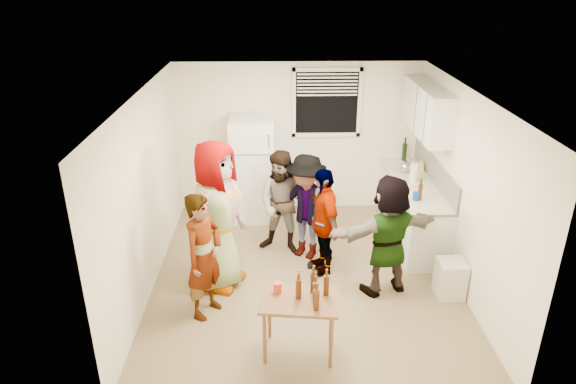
{
  "coord_description": "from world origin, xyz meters",
  "views": [
    {
      "loc": [
        -0.37,
        -5.88,
        3.85
      ],
      "look_at": [
        -0.22,
        0.26,
        1.15
      ],
      "focal_mm": 32.0,
      "sensor_mm": 36.0,
      "label": 1
    }
  ],
  "objects_px": {
    "refrigerator": "(253,169)",
    "kettle": "(405,172)",
    "beer_bottle_table": "(313,292)",
    "guest_back_right": "(305,255)",
    "serving_table": "(299,351)",
    "guest_stripe": "(208,312)",
    "guest_orange": "(383,289)",
    "wine_bottle": "(404,160)",
    "guest_grey": "(221,283)",
    "blue_cup": "(415,200)",
    "red_cup": "(278,292)",
    "trash_bin": "(450,278)",
    "guest_back_left": "(283,250)",
    "beer_bottle_counter": "(419,200)",
    "guest_black": "(322,270)"
  },
  "relations": [
    {
      "from": "wine_bottle",
      "to": "guest_black",
      "type": "height_order",
      "value": "wine_bottle"
    },
    {
      "from": "kettle",
      "to": "wine_bottle",
      "type": "relative_size",
      "value": 0.83
    },
    {
      "from": "wine_bottle",
      "to": "guest_stripe",
      "type": "bearing_deg",
      "value": -136.47
    },
    {
      "from": "serving_table",
      "to": "guest_grey",
      "type": "xyz_separation_m",
      "value": [
        -0.97,
        1.35,
        0.0
      ]
    },
    {
      "from": "trash_bin",
      "to": "guest_black",
      "type": "height_order",
      "value": "trash_bin"
    },
    {
      "from": "beer_bottle_table",
      "to": "guest_orange",
      "type": "distance_m",
      "value": 1.59
    },
    {
      "from": "wine_bottle",
      "to": "blue_cup",
      "type": "relative_size",
      "value": 2.49
    },
    {
      "from": "refrigerator",
      "to": "blue_cup",
      "type": "relative_size",
      "value": 14.38
    },
    {
      "from": "guest_orange",
      "to": "guest_grey",
      "type": "bearing_deg",
      "value": -23.91
    },
    {
      "from": "guest_stripe",
      "to": "guest_back_right",
      "type": "distance_m",
      "value": 1.82
    },
    {
      "from": "kettle",
      "to": "wine_bottle",
      "type": "height_order",
      "value": "wine_bottle"
    },
    {
      "from": "beer_bottle_table",
      "to": "guest_stripe",
      "type": "relative_size",
      "value": 0.14
    },
    {
      "from": "beer_bottle_counter",
      "to": "red_cup",
      "type": "bearing_deg",
      "value": -137.03
    },
    {
      "from": "blue_cup",
      "to": "beer_bottle_counter",
      "type": "bearing_deg",
      "value": 14.66
    },
    {
      "from": "guest_back_left",
      "to": "guest_orange",
      "type": "distance_m",
      "value": 1.65
    },
    {
      "from": "wine_bottle",
      "to": "blue_cup",
      "type": "height_order",
      "value": "wine_bottle"
    },
    {
      "from": "serving_table",
      "to": "guest_back_right",
      "type": "distance_m",
      "value": 2.05
    },
    {
      "from": "beer_bottle_counter",
      "to": "guest_stripe",
      "type": "xyz_separation_m",
      "value": [
        -2.82,
        -1.24,
        -0.9
      ]
    },
    {
      "from": "guest_orange",
      "to": "beer_bottle_table",
      "type": "bearing_deg",
      "value": 26.8
    },
    {
      "from": "wine_bottle",
      "to": "red_cup",
      "type": "height_order",
      "value": "wine_bottle"
    },
    {
      "from": "kettle",
      "to": "guest_back_left",
      "type": "height_order",
      "value": "kettle"
    },
    {
      "from": "beer_bottle_table",
      "to": "guest_back_right",
      "type": "bearing_deg",
      "value": 88.92
    },
    {
      "from": "trash_bin",
      "to": "serving_table",
      "type": "relative_size",
      "value": 0.61
    },
    {
      "from": "guest_orange",
      "to": "beer_bottle_counter",
      "type": "bearing_deg",
      "value": -144.07
    },
    {
      "from": "guest_stripe",
      "to": "trash_bin",
      "type": "bearing_deg",
      "value": -54.47
    },
    {
      "from": "beer_bottle_counter",
      "to": "trash_bin",
      "type": "xyz_separation_m",
      "value": [
        0.21,
        -0.97,
        -0.65
      ]
    },
    {
      "from": "blue_cup",
      "to": "serving_table",
      "type": "height_order",
      "value": "blue_cup"
    },
    {
      "from": "serving_table",
      "to": "guest_stripe",
      "type": "xyz_separation_m",
      "value": [
        -1.08,
        0.73,
        0.0
      ]
    },
    {
      "from": "guest_back_left",
      "to": "guest_orange",
      "type": "xyz_separation_m",
      "value": [
        1.29,
        -1.04,
        0.0
      ]
    },
    {
      "from": "wine_bottle",
      "to": "guest_grey",
      "type": "relative_size",
      "value": 0.15
    },
    {
      "from": "blue_cup",
      "to": "trash_bin",
      "type": "xyz_separation_m",
      "value": [
        0.27,
        -0.95,
        -0.65
      ]
    },
    {
      "from": "serving_table",
      "to": "guest_stripe",
      "type": "distance_m",
      "value": 1.3
    },
    {
      "from": "guest_back_right",
      "to": "beer_bottle_table",
      "type": "bearing_deg",
      "value": -61.86
    },
    {
      "from": "refrigerator",
      "to": "guest_orange",
      "type": "bearing_deg",
      "value": -51.28
    },
    {
      "from": "kettle",
      "to": "blue_cup",
      "type": "bearing_deg",
      "value": -85.38
    },
    {
      "from": "kettle",
      "to": "guest_stripe",
      "type": "relative_size",
      "value": 0.16
    },
    {
      "from": "guest_black",
      "to": "guest_back_right",
      "type": "bearing_deg",
      "value": -167.75
    },
    {
      "from": "wine_bottle",
      "to": "guest_orange",
      "type": "distance_m",
      "value": 2.68
    },
    {
      "from": "guest_stripe",
      "to": "guest_black",
      "type": "height_order",
      "value": "guest_stripe"
    },
    {
      "from": "beer_bottle_counter",
      "to": "blue_cup",
      "type": "bearing_deg",
      "value": -165.34
    },
    {
      "from": "kettle",
      "to": "beer_bottle_table",
      "type": "xyz_separation_m",
      "value": [
        -1.65,
        -2.89,
        -0.21
      ]
    },
    {
      "from": "refrigerator",
      "to": "guest_orange",
      "type": "distance_m",
      "value": 2.94
    },
    {
      "from": "beer_bottle_table",
      "to": "guest_grey",
      "type": "bearing_deg",
      "value": 132.63
    },
    {
      "from": "refrigerator",
      "to": "guest_back_left",
      "type": "distance_m",
      "value": 1.51
    },
    {
      "from": "kettle",
      "to": "guest_grey",
      "type": "distance_m",
      "value": 3.36
    },
    {
      "from": "serving_table",
      "to": "beer_bottle_table",
      "type": "distance_m",
      "value": 0.71
    },
    {
      "from": "serving_table",
      "to": "trash_bin",
      "type": "bearing_deg",
      "value": 27.2
    },
    {
      "from": "refrigerator",
      "to": "kettle",
      "type": "xyz_separation_m",
      "value": [
        2.4,
        -0.32,
        0.05
      ]
    },
    {
      "from": "kettle",
      "to": "red_cup",
      "type": "distance_m",
      "value": 3.53
    },
    {
      "from": "refrigerator",
      "to": "wine_bottle",
      "type": "relative_size",
      "value": 5.77
    }
  ]
}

